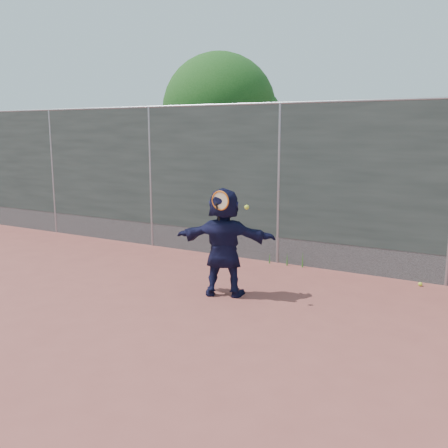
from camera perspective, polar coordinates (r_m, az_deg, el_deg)
The scene contains 7 objects.
ground at distance 6.79m, azimuth -5.86°, elevation -11.02°, with size 80.00×80.00×0.00m, color #9E4C42.
player at distance 7.58m, azimuth -0.00°, elevation -2.07°, with size 1.55×0.49×1.67m, color #131435.
ball_ground at distance 8.81m, azimuth 21.52°, elevation -6.41°, with size 0.07×0.07×0.07m, color #C8DC31.
fence at distance 9.44m, azimuth 6.29°, elevation 4.95°, with size 20.00×0.06×3.03m.
swing_action at distance 7.25m, azimuth -0.14°, elevation 2.48°, with size 0.61×0.13×0.51m.
tree_left at distance 13.40m, azimuth 0.17°, elevation 12.46°, with size 3.15×3.00×4.53m.
weed_clump at distance 9.47m, azimuth 7.48°, elevation -3.96°, with size 0.68×0.07×0.30m.
Camera 1 is at (3.67, -5.15, 2.49)m, focal length 40.00 mm.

